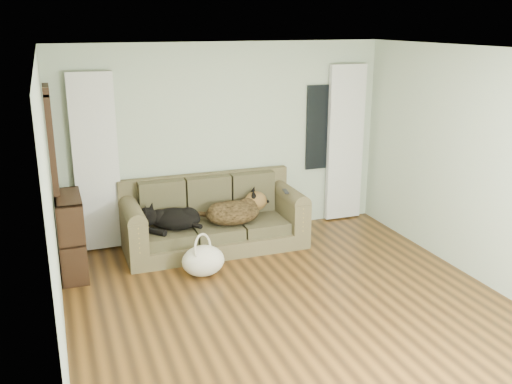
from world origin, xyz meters
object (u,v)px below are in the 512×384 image
object	(u,v)px
sofa	(214,215)
bookshelf	(71,234)
tote_bag	(203,263)
dog_shepherd	(235,212)
dog_black_lab	(172,219)

from	to	relation	value
sofa	bookshelf	xyz separation A→B (m)	(-1.78, -0.22, 0.05)
tote_bag	bookshelf	distance (m)	1.56
dog_shepherd	bookshelf	bearing A→B (deg)	4.02
sofa	bookshelf	size ratio (longest dim) A/B	2.42
dog_black_lab	dog_shepherd	world-z (taller)	dog_shepherd
sofa	dog_black_lab	bearing A→B (deg)	-174.87
sofa	dog_black_lab	world-z (taller)	sofa
dog_black_lab	bookshelf	world-z (taller)	bookshelf
sofa	dog_shepherd	distance (m)	0.27
dog_black_lab	bookshelf	size ratio (longest dim) A/B	0.66
tote_bag	bookshelf	xyz separation A→B (m)	(-1.41, 0.56, 0.34)
dog_black_lab	bookshelf	xyz separation A→B (m)	(-1.22, -0.17, 0.02)
dog_black_lab	dog_shepherd	distance (m)	0.81
dog_shepherd	tote_bag	distance (m)	0.97
dog_shepherd	tote_bag	xyz separation A→B (m)	(-0.62, -0.68, -0.33)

